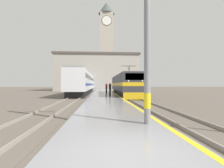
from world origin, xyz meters
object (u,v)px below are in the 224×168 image
at_px(second_waiting_passenger, 106,88).
at_px(clock_tower, 106,43).
at_px(passenger_train, 87,83).
at_px(catenary_mast, 149,17).
at_px(locomotive_train, 125,85).
at_px(person_on_platform, 110,89).

bearing_deg(second_waiting_passenger, clock_tower, 87.88).
bearing_deg(passenger_train, catenary_mast, -81.69).
height_order(catenary_mast, clock_tower, clock_tower).
xyz_separation_m(locomotive_train, catenary_mast, (-2.07, -21.57, 2.69)).
distance_m(passenger_train, person_on_platform, 19.34).
bearing_deg(second_waiting_passenger, catenary_mast, -87.81).
bearing_deg(locomotive_train, second_waiting_passenger, 159.91).
height_order(locomotive_train, catenary_mast, catenary_mast).
height_order(catenary_mast, person_on_platform, catenary_mast).
height_order(catenary_mast, second_waiting_passenger, catenary_mast).
height_order(passenger_train, person_on_platform, passenger_train).
bearing_deg(catenary_mast, second_waiting_passenger, 92.19).
relative_size(passenger_train, clock_tower, 1.40).
xyz_separation_m(locomotive_train, second_waiting_passenger, (-2.94, 1.07, -0.51)).
height_order(passenger_train, clock_tower, clock_tower).
relative_size(locomotive_train, clock_tower, 0.59).
xyz_separation_m(catenary_mast, second_waiting_passenger, (-0.87, 22.65, -3.20)).
relative_size(person_on_platform, clock_tower, 0.06).
bearing_deg(person_on_platform, passenger_train, 103.74).
bearing_deg(locomotive_train, person_on_platform, -118.84).
relative_size(passenger_train, second_waiting_passenger, 22.60).
relative_size(locomotive_train, catenary_mast, 2.11).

